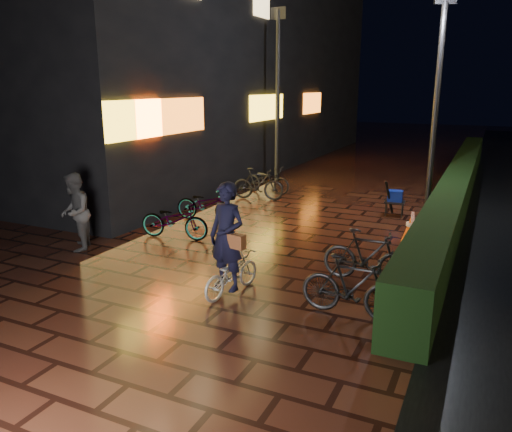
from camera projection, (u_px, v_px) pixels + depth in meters
The scene contains 11 objects.
ground at pixel (239, 269), 9.42m from camera, with size 80.00×80.00×0.00m, color #381911.
hedge at pixel (459, 184), 14.93m from camera, with size 0.70×20.00×1.00m, color black.
bystander_person at pixel (75, 212), 10.34m from camera, with size 0.80×0.62×1.64m, color #505052.
storefront_block at pixel (167, 59), 22.26m from camera, with size 12.09×22.00×9.00m.
lamp_post_hedge at pixel (437, 94), 13.10m from camera, with size 0.53×0.29×5.73m.
lamp_post_sf at pixel (278, 89), 17.25m from camera, with size 0.56×0.16×5.90m.
cyclist at pixel (229, 254), 8.12m from camera, with size 0.74×1.39×1.90m.
traffic_barrier at pixel (412, 235), 10.40m from camera, with size 0.61×1.67×0.68m.
cart_assembly at pixel (395, 197), 13.19m from camera, with size 0.55×0.57×0.98m.
parked_bikes_storefront at pixel (230, 195), 13.73m from camera, with size 1.84×6.22×0.95m.
parked_bikes_hedge at pixel (360, 270), 8.05m from camera, with size 1.70×1.94×0.95m.
Camera 1 is at (4.08, -7.87, 3.37)m, focal length 35.00 mm.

